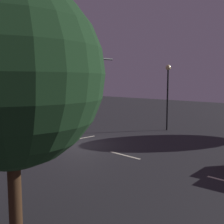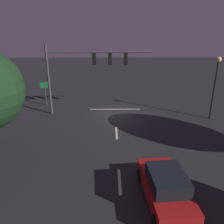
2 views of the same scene
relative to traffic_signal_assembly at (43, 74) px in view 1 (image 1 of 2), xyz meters
The scene contains 6 objects.
ground_plane 5.26m from the traffic_signal_assembly, behind, with size 80.00×80.00×0.00m, color #232326.
traffic_signal_assembly is the anchor object (origin of this frame).
lane_dash_far 6.72m from the traffic_signal_assembly, 121.55° to the left, with size 2.20×0.16×0.01m, color beige.
stop_bar 5.39m from the traffic_signal_assembly, 155.25° to the right, with size 5.00×0.16×0.01m, color beige.
street_lamp_left_kerb 11.17m from the traffic_signal_assembly, behind, with size 0.44×0.44×5.48m.
tree_right_near 9.23m from the traffic_signal_assembly, 53.33° to the left, with size 4.99×4.99×6.86m.
Camera 1 is at (11.43, 14.28, 4.21)m, focal length 44.86 mm.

